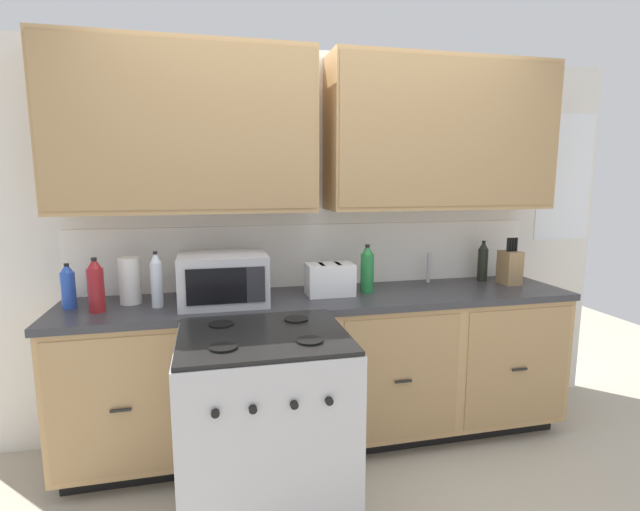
# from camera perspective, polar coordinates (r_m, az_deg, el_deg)

# --- Properties ---
(ground_plane) EXTENTS (8.00, 8.00, 0.00)m
(ground_plane) POSITION_cam_1_polar(r_m,az_deg,el_deg) (2.95, 2.20, -24.21)
(ground_plane) COLOR #B2A893
(wall_unit) EXTENTS (4.20, 0.40, 2.40)m
(wall_unit) POSITION_cam_1_polar(r_m,az_deg,el_deg) (2.94, -0.13, 9.62)
(wall_unit) COLOR white
(wall_unit) RESTS_ON ground_plane
(counter_run) EXTENTS (3.03, 0.64, 0.93)m
(counter_run) POSITION_cam_1_polar(r_m,az_deg,el_deg) (2.98, 0.75, -13.38)
(counter_run) COLOR black
(counter_run) RESTS_ON ground_plane
(stove_range) EXTENTS (0.76, 0.68, 0.95)m
(stove_range) POSITION_cam_1_polar(r_m,az_deg,el_deg) (2.35, -6.64, -20.18)
(stove_range) COLOR #B7B7BC
(stove_range) RESTS_ON ground_plane
(microwave) EXTENTS (0.48, 0.37, 0.28)m
(microwave) POSITION_cam_1_polar(r_m,az_deg,el_deg) (2.69, -11.57, -2.78)
(microwave) COLOR #B7B7BC
(microwave) RESTS_ON counter_run
(toaster) EXTENTS (0.28, 0.18, 0.19)m
(toaster) POSITION_cam_1_polar(r_m,az_deg,el_deg) (2.84, 1.18, -2.87)
(toaster) COLOR white
(toaster) RESTS_ON counter_run
(knife_block) EXTENTS (0.11, 0.14, 0.31)m
(knife_block) POSITION_cam_1_polar(r_m,az_deg,el_deg) (3.37, 21.88, -1.28)
(knife_block) COLOR #9C794E
(knife_block) RESTS_ON counter_run
(sink_faucet) EXTENTS (0.02, 0.02, 0.20)m
(sink_faucet) POSITION_cam_1_polar(r_m,az_deg,el_deg) (3.27, 12.94, -1.43)
(sink_faucet) COLOR #B2B5BA
(sink_faucet) RESTS_ON counter_run
(paper_towel_roll) EXTENTS (0.12, 0.12, 0.26)m
(paper_towel_roll) POSITION_cam_1_polar(r_m,az_deg,el_deg) (2.84, -21.92, -2.83)
(paper_towel_roll) COLOR white
(paper_towel_roll) RESTS_ON counter_run
(bottle_green) EXTENTS (0.08, 0.08, 0.30)m
(bottle_green) POSITION_cam_1_polar(r_m,az_deg,el_deg) (2.91, 5.70, -1.64)
(bottle_green) COLOR #237A38
(bottle_green) RESTS_ON counter_run
(bottle_blue) EXTENTS (0.07, 0.07, 0.25)m
(bottle_blue) POSITION_cam_1_polar(r_m,az_deg,el_deg) (2.87, -28.06, -3.32)
(bottle_blue) COLOR blue
(bottle_blue) RESTS_ON counter_run
(bottle_clear) EXTENTS (0.06, 0.06, 0.31)m
(bottle_clear) POSITION_cam_1_polar(r_m,az_deg,el_deg) (2.71, -19.08, -2.81)
(bottle_clear) COLOR silver
(bottle_clear) RESTS_ON counter_run
(bottle_red) EXTENTS (0.08, 0.08, 0.29)m
(bottle_red) POSITION_cam_1_polar(r_m,az_deg,el_deg) (2.73, -25.39, -3.29)
(bottle_red) COLOR maroon
(bottle_red) RESTS_ON counter_run
(bottle_dark) EXTENTS (0.07, 0.07, 0.28)m
(bottle_dark) POSITION_cam_1_polar(r_m,az_deg,el_deg) (3.41, 19.01, -0.68)
(bottle_dark) COLOR black
(bottle_dark) RESTS_ON counter_run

